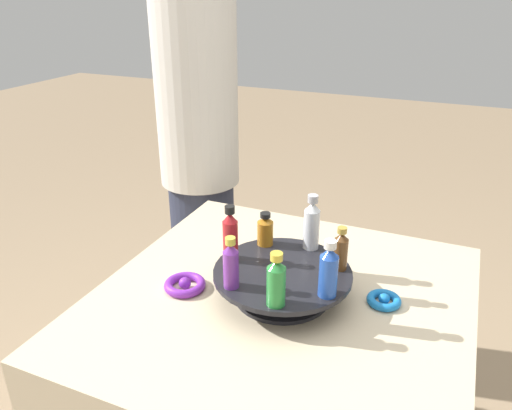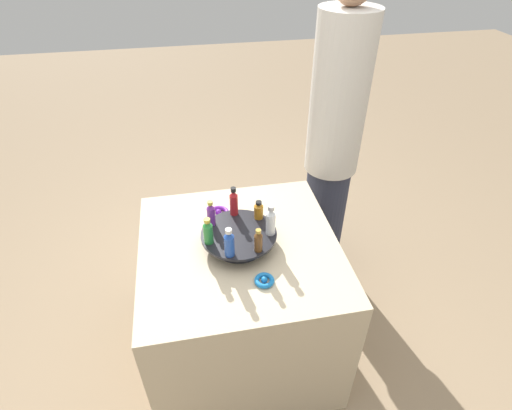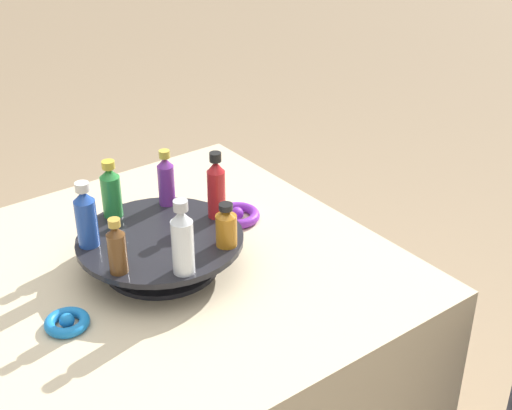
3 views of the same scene
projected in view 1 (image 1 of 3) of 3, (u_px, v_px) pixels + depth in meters
The scene contains 11 objects.
display_stand at pixel (282, 280), 1.20m from camera, with size 0.33×0.33×0.07m.
bottle_purple at pixel (231, 264), 1.11m from camera, with size 0.04×0.04×0.12m.
bottle_green at pixel (276, 281), 1.04m from camera, with size 0.04×0.04×0.12m.
bottle_blue at pixel (328, 271), 1.07m from camera, with size 0.04×0.04×0.14m.
bottle_brown at pixel (341, 250), 1.18m from camera, with size 0.03×0.03×0.11m.
bottle_clear at pixel (312, 224), 1.27m from camera, with size 0.04×0.04×0.15m.
bottle_amber at pixel (265, 230), 1.29m from camera, with size 0.04×0.04×0.09m.
bottle_red at pixel (230, 236), 1.21m from camera, with size 0.04×0.04×0.14m.
ribbon_bow_blue at pixel (384, 300), 1.19m from camera, with size 0.08×0.08×0.03m.
ribbon_bow_purple at pixel (185, 285), 1.25m from camera, with size 0.10×0.10×0.03m.
person_figure at pixel (199, 143), 1.90m from camera, with size 0.30×0.30×1.78m.
Camera 1 is at (-0.34, 0.96, 1.46)m, focal length 35.00 mm.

